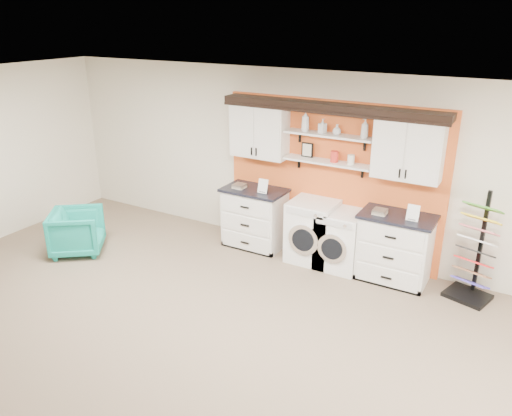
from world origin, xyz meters
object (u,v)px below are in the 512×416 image
Objects in this scene: washer at (313,231)px; armchair at (77,232)px; base_cabinet_right at (395,248)px; base_cabinet_left at (255,217)px; sample_rack at (473,264)px; dryer at (341,239)px.

washer reaches higher than armchair.
washer is at bearing -179.85° from base_cabinet_right.
base_cabinet_left is 2.81m from armchair.
sample_rack is at bearing 0.54° from base_cabinet_left.
base_cabinet_left is at bearing 179.87° from dryer.
washer is at bearing -0.19° from base_cabinet_left.
base_cabinet_right reaches higher than washer.
armchair is (-5.58, -1.64, -0.14)m from sample_rack.
sample_rack reaches higher than base_cabinet_right.
washer is 3.68m from armchair.
dryer is at bearing -179.76° from base_cabinet_right.
base_cabinet_left is 0.68× the size of sample_rack.
base_cabinet_right is 4.83m from armchair.
sample_rack is (1.02, 0.03, -0.01)m from base_cabinet_right.
sample_rack is at bearing 1.74° from base_cabinet_right.
dryer is 0.60× the size of sample_rack.
dryer is at bearing -104.08° from armchair.
base_cabinet_left is at bearing -92.15° from armchair.
washer is at bearing -163.01° from sample_rack.
base_cabinet_right is at bearing 0.24° from dryer.
sample_rack reaches higher than base_cabinet_left.
sample_rack reaches higher than armchair.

